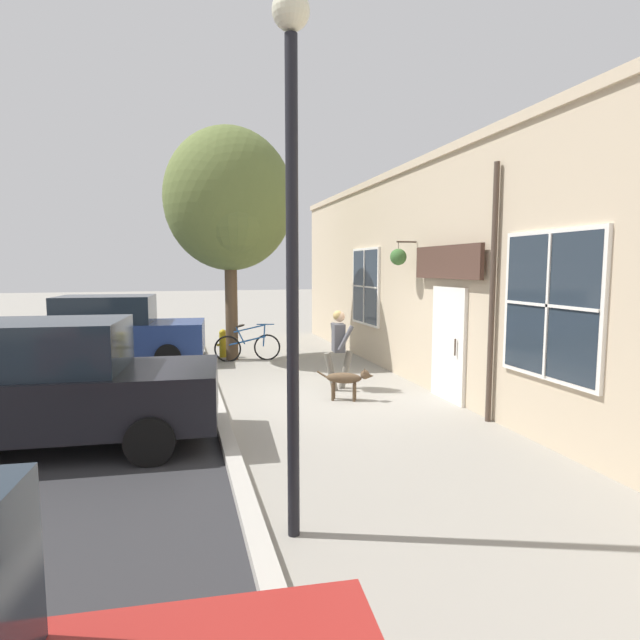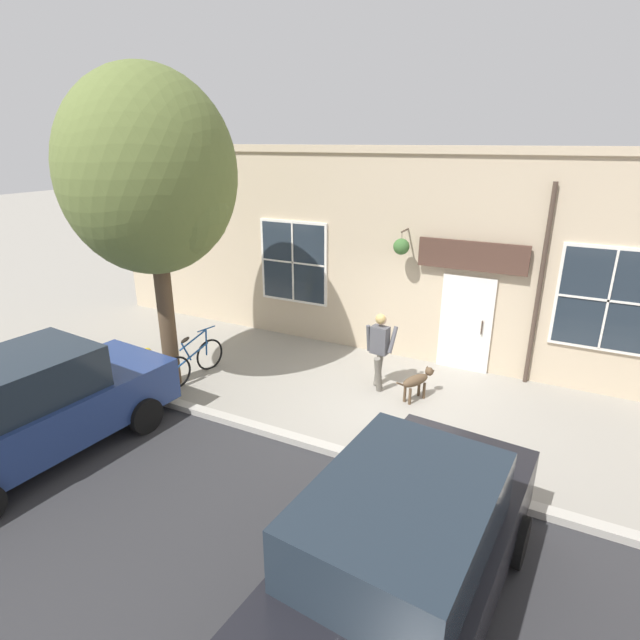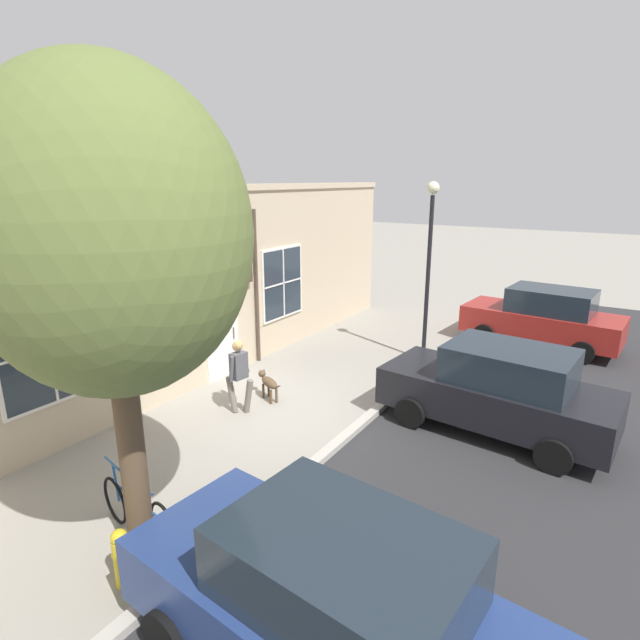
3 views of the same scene
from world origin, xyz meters
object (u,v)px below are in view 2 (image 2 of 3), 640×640
(leaning_bicycle, at_px, (194,361))
(fire_hydrant, at_px, (149,365))
(dog_on_leash, at_px, (417,380))
(street_tree_by_curb, at_px, (155,179))
(parked_car_nearest_curb, at_px, (30,408))
(pedestrian_walking, at_px, (380,345))
(parked_car_mid_block, at_px, (405,550))

(leaning_bicycle, xyz_separation_m, fire_hydrant, (0.58, -0.69, 0.02))
(dog_on_leash, distance_m, street_tree_by_curb, 6.15)
(parked_car_nearest_curb, height_order, fire_hydrant, parked_car_nearest_curb)
(dog_on_leash, xyz_separation_m, street_tree_by_curb, (1.59, -4.65, 3.70))
(pedestrian_walking, height_order, parked_car_mid_block, parked_car_mid_block)
(leaning_bicycle, height_order, parked_car_nearest_curb, parked_car_nearest_curb)
(street_tree_by_curb, bearing_deg, fire_hydrant, -68.19)
(street_tree_by_curb, xyz_separation_m, parked_car_nearest_curb, (2.95, -0.18, -3.23))
(street_tree_by_curb, bearing_deg, parked_car_nearest_curb, -3.59)
(leaning_bicycle, bearing_deg, pedestrian_walking, 110.03)
(parked_car_nearest_curb, bearing_deg, street_tree_by_curb, 176.41)
(parked_car_mid_block, bearing_deg, pedestrian_walking, -156.74)
(pedestrian_walking, distance_m, fire_hydrant, 4.77)
(parked_car_nearest_curb, distance_m, parked_car_mid_block, 6.05)
(dog_on_leash, relative_size, parked_car_mid_block, 0.22)
(parked_car_mid_block, relative_size, fire_hydrant, 5.77)
(pedestrian_walking, bearing_deg, dog_on_leash, 82.64)
(parked_car_nearest_curb, bearing_deg, parked_car_mid_block, 88.83)
(pedestrian_walking, relative_size, street_tree_by_curb, 0.27)
(leaning_bicycle, xyz_separation_m, parked_car_nearest_curb, (3.32, -0.36, 0.50))
(street_tree_by_curb, distance_m, parked_car_nearest_curb, 4.37)
(leaning_bicycle, xyz_separation_m, parked_car_mid_block, (3.44, 5.69, 0.50))
(dog_on_leash, bearing_deg, parked_car_mid_block, 14.64)
(street_tree_by_curb, bearing_deg, leaning_bicycle, 155.52)
(parked_car_nearest_curb, xyz_separation_m, fire_hydrant, (-2.74, -0.34, -0.48))
(pedestrian_walking, bearing_deg, fire_hydrant, -66.21)
(pedestrian_walking, bearing_deg, street_tree_by_curb, -65.94)
(pedestrian_walking, xyz_separation_m, parked_car_mid_block, (4.77, 2.05, -0.07))
(pedestrian_walking, relative_size, parked_car_nearest_curb, 0.36)
(dog_on_leash, height_order, street_tree_by_curb, street_tree_by_curb)
(street_tree_by_curb, distance_m, parked_car_mid_block, 7.36)
(dog_on_leash, bearing_deg, fire_hydrant, -70.76)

